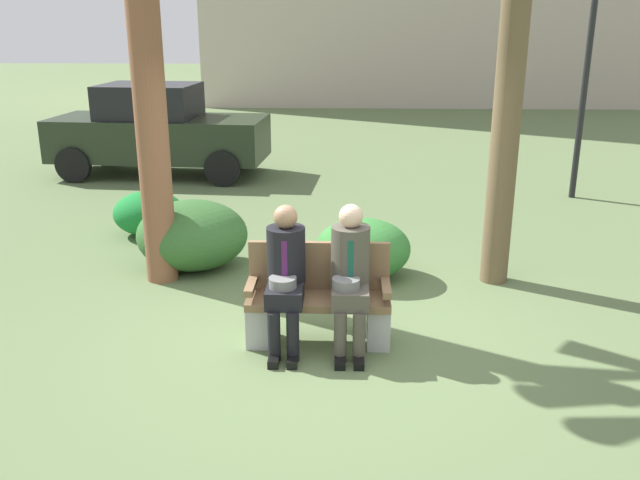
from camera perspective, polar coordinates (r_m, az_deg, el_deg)
The scene contains 9 objects.
ground_plane at distance 6.31m, azimuth 0.31°, elevation -8.32°, with size 80.00×80.00×0.00m, color #5C7046.
park_bench at distance 6.14m, azimuth -0.12°, elevation -5.10°, with size 1.28×0.44×0.90m.
seated_man_left at distance 5.92m, azimuth -2.93°, elevation -2.63°, with size 0.34×0.72×1.29m.
seated_man_right at distance 5.90m, azimuth 2.54°, elevation -2.64°, with size 0.34×0.72×1.30m.
shrub_near_bench at distance 9.49m, azimuth -14.18°, elevation 2.21°, with size 0.96×0.88×0.60m, color #197930.
shrub_mid_lawn at distance 7.68m, azimuth 3.62°, elevation -0.72°, with size 1.08×0.99×0.67m, color #347A33.
shrub_far_lawn at distance 8.06m, azimuth -10.68°, elevation 0.43°, with size 1.29×1.18×0.81m, color #32602C.
parked_car_near at distance 13.08m, azimuth -13.47°, elevation 8.94°, with size 4.00×1.94×1.68m.
street_lamp at distance 11.66m, azimuth 21.65°, elevation 14.52°, with size 0.24×0.24×3.83m.
Camera 1 is at (0.17, -5.65, 2.81)m, focal length 38.09 mm.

